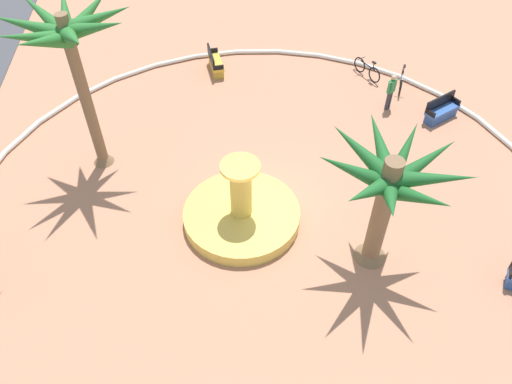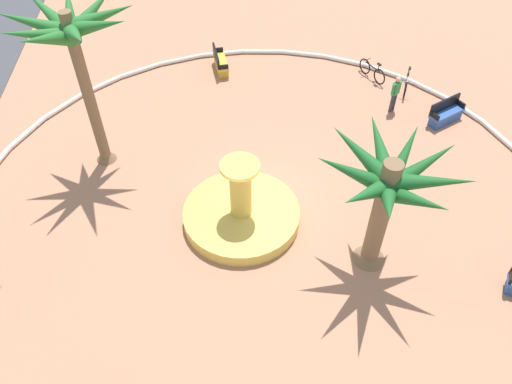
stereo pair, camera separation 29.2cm
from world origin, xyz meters
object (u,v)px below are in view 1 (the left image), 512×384
object	(u,v)px
fountain	(242,213)
palm_tree_near_fountain	(68,42)
bicycle_red_frame	(401,81)
person_cyclist_helmet	(391,90)
palm_tree_mid_plaza	(389,185)
bench_west	(215,64)
bench_southwest	(441,112)
bicycle_by_lamppost	(367,69)

from	to	relation	value
fountain	palm_tree_near_fountain	size ratio (longest dim) A/B	0.63
bicycle_red_frame	person_cyclist_helmet	bearing A→B (deg)	143.95
bicycle_red_frame	fountain	bearing A→B (deg)	131.89
palm_tree_mid_plaza	bench_west	bearing A→B (deg)	20.76
palm_tree_near_fountain	bench_southwest	size ratio (longest dim) A/B	3.74
palm_tree_near_fountain	bench_southwest	world-z (taller)	palm_tree_near_fountain
fountain	bench_southwest	distance (m)	9.81
bicycle_red_frame	bench_west	bearing A→B (deg)	73.74
palm_tree_near_fountain	person_cyclist_helmet	xyz separation A→B (m)	(2.06, -11.63, -4.07)
palm_tree_near_fountain	fountain	bearing A→B (deg)	-125.25
bicycle_by_lamppost	bicycle_red_frame	bearing A→B (deg)	-129.92
palm_tree_near_fountain	bench_west	size ratio (longest dim) A/B	3.74
bicycle_red_frame	bench_southwest	bearing A→B (deg)	-157.83
bicycle_red_frame	bicycle_by_lamppost	xyz separation A→B (m)	(1.06, 1.27, 0.00)
palm_tree_mid_plaza	bicycle_red_frame	bearing A→B (deg)	-23.32
bench_southwest	person_cyclist_helmet	size ratio (longest dim) A/B	1.01
bench_southwest	bicycle_by_lamppost	world-z (taller)	bench_southwest
palm_tree_mid_plaza	bicycle_by_lamppost	xyz separation A→B (m)	(9.91, -2.55, -2.79)
fountain	bicycle_by_lamppost	world-z (taller)	fountain
fountain	palm_tree_mid_plaza	world-z (taller)	palm_tree_mid_plaza
palm_tree_near_fountain	bicycle_by_lamppost	size ratio (longest dim) A/B	3.92
person_cyclist_helmet	bicycle_red_frame	bearing A→B (deg)	-36.05
bench_west	bicycle_red_frame	distance (m)	8.40
fountain	bench_west	distance (m)	9.28
bicycle_red_frame	person_cyclist_helmet	distance (m)	1.79
bicycle_by_lamppost	fountain	bearing A→B (deg)	141.05
palm_tree_near_fountain	person_cyclist_helmet	bearing A→B (deg)	-79.93
fountain	person_cyclist_helmet	world-z (taller)	fountain
bench_west	bench_southwest	world-z (taller)	same
bench_southwest	person_cyclist_helmet	bearing A→B (deg)	64.61
person_cyclist_helmet	bench_southwest	bearing A→B (deg)	-115.39
fountain	palm_tree_mid_plaza	xyz separation A→B (m)	(-1.93, -3.90, 2.83)
bench_west	person_cyclist_helmet	size ratio (longest dim) A/B	1.01
bicycle_by_lamppost	person_cyclist_helmet	world-z (taller)	person_cyclist_helmet
bench_west	person_cyclist_helmet	world-z (taller)	person_cyclist_helmet
bicycle_by_lamppost	person_cyclist_helmet	bearing A→B (deg)	-173.91
palm_tree_near_fountain	bicycle_red_frame	distance (m)	13.88
person_cyclist_helmet	palm_tree_mid_plaza	bearing A→B (deg)	159.38
palm_tree_mid_plaza	bench_southwest	world-z (taller)	palm_tree_mid_plaza
bicycle_by_lamppost	bench_west	bearing A→B (deg)	79.23
palm_tree_mid_plaza	bench_west	world-z (taller)	palm_tree_mid_plaza
bench_southwest	bicycle_red_frame	bearing A→B (deg)	22.17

